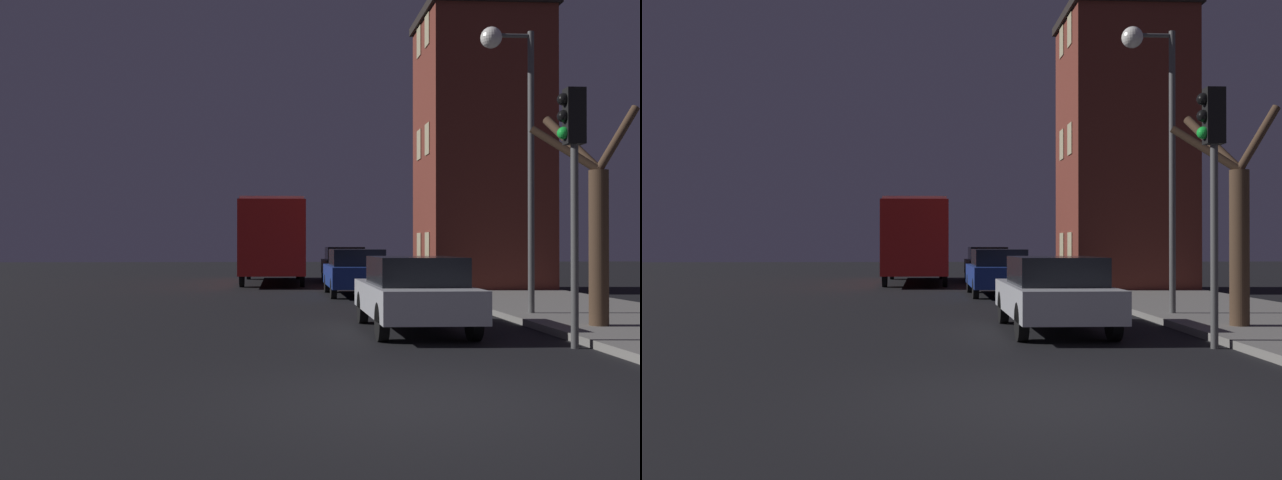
{
  "view_description": "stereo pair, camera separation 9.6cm",
  "coord_description": "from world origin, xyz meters",
  "views": [
    {
      "loc": [
        -1.53,
        -7.53,
        1.66
      ],
      "look_at": [
        -0.33,
        13.43,
        1.79
      ],
      "focal_mm": 40.0,
      "sensor_mm": 36.0,
      "label": 1
    },
    {
      "loc": [
        -1.43,
        -7.54,
        1.66
      ],
      "look_at": [
        -0.33,
        13.43,
        1.79
      ],
      "focal_mm": 40.0,
      "sensor_mm": 36.0,
      "label": 2
    }
  ],
  "objects": [
    {
      "name": "car_far_lane",
      "position": [
        1.36,
        24.24,
        0.81
      ],
      "size": [
        1.83,
        4.09,
        1.55
      ],
      "color": "black",
      "rests_on": "ground"
    },
    {
      "name": "bare_tree",
      "position": [
        4.43,
        5.6,
        2.07
      ],
      "size": [
        2.02,
        1.36,
        4.16
      ],
      "color": "#473323",
      "rests_on": "sidewalk"
    },
    {
      "name": "car_near_lane",
      "position": [
        1.02,
        5.92,
        0.76
      ],
      "size": [
        1.78,
        4.37,
        1.43
      ],
      "color": "#B7BABF",
      "rests_on": "ground"
    },
    {
      "name": "traffic_light",
      "position": [
        3.16,
        3.59,
        2.99
      ],
      "size": [
        0.43,
        0.24,
        4.17
      ],
      "color": "#4C4C4C",
      "rests_on": "ground"
    },
    {
      "name": "car_mid_lane",
      "position": [
        0.95,
        15.5,
        0.79
      ],
      "size": [
        1.83,
        4.44,
        1.51
      ],
      "color": "navy",
      "rests_on": "ground"
    },
    {
      "name": "brick_building",
      "position": [
        5.74,
        17.82,
        5.12
      ],
      "size": [
        4.42,
        4.3,
        9.93
      ],
      "color": "brown",
      "rests_on": "sidewalk"
    },
    {
      "name": "streetlamp",
      "position": [
        3.66,
        8.04,
        4.72
      ],
      "size": [
        1.21,
        0.48,
        6.37
      ],
      "color": "#4C4C4C",
      "rests_on": "sidewalk"
    },
    {
      "name": "ground_plane",
      "position": [
        0.0,
        0.0,
        0.0
      ],
      "size": [
        120.0,
        120.0,
        0.0
      ],
      "primitive_type": "plane",
      "color": "black"
    },
    {
      "name": "bus",
      "position": [
        -1.81,
        23.38,
        2.07
      ],
      "size": [
        2.54,
        9.51,
        3.46
      ],
      "color": "red",
      "rests_on": "ground"
    }
  ]
}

